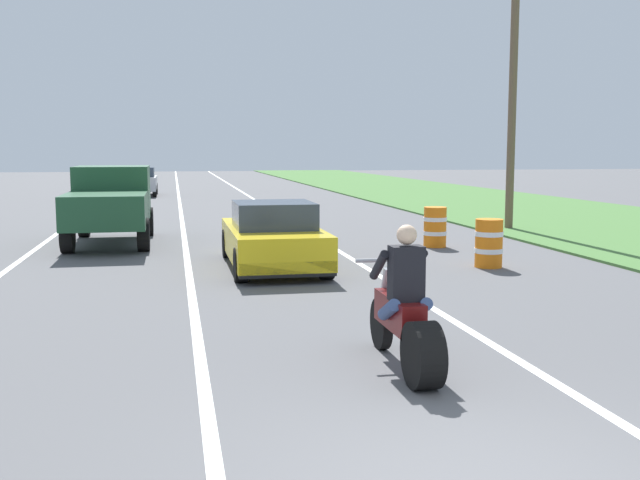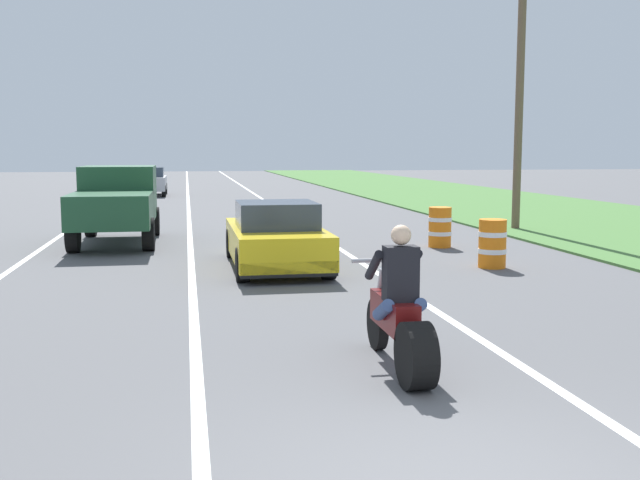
{
  "view_description": "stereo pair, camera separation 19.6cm",
  "coord_description": "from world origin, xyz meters",
  "px_view_note": "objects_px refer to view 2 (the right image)",
  "views": [
    {
      "loc": [
        -2.06,
        -4.54,
        2.42
      ],
      "look_at": [
        0.2,
        6.87,
        1.0
      ],
      "focal_mm": 41.7,
      "sensor_mm": 36.0,
      "label": 1
    },
    {
      "loc": [
        -1.87,
        -4.58,
        2.42
      ],
      "look_at": [
        0.2,
        6.87,
        1.0
      ],
      "focal_mm": 41.7,
      "sensor_mm": 36.0,
      "label": 2
    }
  ],
  "objects_px": {
    "sports_car_yellow": "(276,237)",
    "construction_barrel_mid": "(440,227)",
    "pickup_truck_left_lane_dark_green": "(116,201)",
    "construction_barrel_nearest": "(492,243)",
    "motorcycle_with_rider": "(400,319)",
    "distant_car_far_ahead": "(149,181)"
  },
  "relations": [
    {
      "from": "motorcycle_with_rider",
      "to": "construction_barrel_mid",
      "type": "xyz_separation_m",
      "value": [
        3.93,
        9.92,
        -0.09
      ]
    },
    {
      "from": "pickup_truck_left_lane_dark_green",
      "to": "construction_barrel_mid",
      "type": "distance_m",
      "value": 8.31
    },
    {
      "from": "pickup_truck_left_lane_dark_green",
      "to": "sports_car_yellow",
      "type": "bearing_deg",
      "value": -52.88
    },
    {
      "from": "construction_barrel_nearest",
      "to": "construction_barrel_mid",
      "type": "relative_size",
      "value": 1.0
    },
    {
      "from": "motorcycle_with_rider",
      "to": "pickup_truck_left_lane_dark_green",
      "type": "height_order",
      "value": "pickup_truck_left_lane_dark_green"
    },
    {
      "from": "motorcycle_with_rider",
      "to": "distant_car_far_ahead",
      "type": "bearing_deg",
      "value": 97.33
    },
    {
      "from": "pickup_truck_left_lane_dark_green",
      "to": "construction_barrel_nearest",
      "type": "relative_size",
      "value": 4.8
    },
    {
      "from": "motorcycle_with_rider",
      "to": "construction_barrel_nearest",
      "type": "distance_m",
      "value": 7.7
    },
    {
      "from": "construction_barrel_nearest",
      "to": "motorcycle_with_rider",
      "type": "bearing_deg",
      "value": -120.51
    },
    {
      "from": "construction_barrel_mid",
      "to": "distant_car_far_ahead",
      "type": "bearing_deg",
      "value": 109.67
    },
    {
      "from": "motorcycle_with_rider",
      "to": "distant_car_far_ahead",
      "type": "xyz_separation_m",
      "value": [
        -4.21,
        32.69,
        0.18
      ]
    },
    {
      "from": "pickup_truck_left_lane_dark_green",
      "to": "construction_barrel_nearest",
      "type": "xyz_separation_m",
      "value": [
        7.96,
        -5.5,
        -0.6
      ]
    },
    {
      "from": "motorcycle_with_rider",
      "to": "construction_barrel_nearest",
      "type": "bearing_deg",
      "value": 59.49
    },
    {
      "from": "distant_car_far_ahead",
      "to": "construction_barrel_nearest",
      "type": "bearing_deg",
      "value": -72.7
    },
    {
      "from": "pickup_truck_left_lane_dark_green",
      "to": "distant_car_far_ahead",
      "type": "height_order",
      "value": "pickup_truck_left_lane_dark_green"
    },
    {
      "from": "sports_car_yellow",
      "to": "construction_barrel_mid",
      "type": "relative_size",
      "value": 4.3
    },
    {
      "from": "construction_barrel_nearest",
      "to": "distant_car_far_ahead",
      "type": "bearing_deg",
      "value": 107.3
    },
    {
      "from": "motorcycle_with_rider",
      "to": "construction_barrel_mid",
      "type": "relative_size",
      "value": 2.21
    },
    {
      "from": "pickup_truck_left_lane_dark_green",
      "to": "construction_barrel_mid",
      "type": "bearing_deg",
      "value": -15.52
    },
    {
      "from": "sports_car_yellow",
      "to": "distant_car_far_ahead",
      "type": "bearing_deg",
      "value": 98.41
    },
    {
      "from": "motorcycle_with_rider",
      "to": "construction_barrel_mid",
      "type": "distance_m",
      "value": 10.67
    },
    {
      "from": "construction_barrel_mid",
      "to": "construction_barrel_nearest",
      "type": "bearing_deg",
      "value": -90.42
    }
  ]
}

